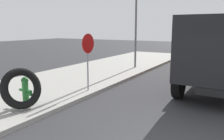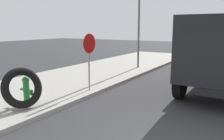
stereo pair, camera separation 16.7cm
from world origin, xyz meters
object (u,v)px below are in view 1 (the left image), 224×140
(stop_sign, at_px, (88,51))
(dump_truck_red, at_px, (224,52))
(fire_hydrant, at_px, (26,90))
(dump_truck_yellow, at_px, (224,42))
(street_light_pole, at_px, (136,16))
(loose_tire, at_px, (22,88))

(stop_sign, distance_m, dump_truck_red, 5.62)
(fire_hydrant, bearing_deg, dump_truck_yellow, -19.73)
(dump_truck_red, bearing_deg, fire_hydrant, 137.36)
(fire_hydrant, relative_size, dump_truck_yellow, 0.13)
(dump_truck_red, distance_m, street_light_pole, 6.05)
(stop_sign, distance_m, dump_truck_yellow, 11.49)
(street_light_pole, bearing_deg, loose_tire, -179.20)
(stop_sign, xyz_separation_m, dump_truck_red, (3.32, -4.53, -0.09))
(street_light_pole, bearing_deg, stop_sign, -173.84)
(stop_sign, bearing_deg, street_light_pole, 6.16)
(loose_tire, height_order, dump_truck_red, dump_truck_red)
(street_light_pole, bearing_deg, dump_truck_red, -117.01)
(street_light_pole, bearing_deg, fire_hydrant, 179.22)
(loose_tire, relative_size, stop_sign, 0.57)
(fire_hydrant, xyz_separation_m, street_light_pole, (8.38, -0.11, 2.69))
(stop_sign, distance_m, street_light_pole, 6.21)
(fire_hydrant, xyz_separation_m, stop_sign, (2.42, -0.76, 1.07))
(loose_tire, bearing_deg, dump_truck_red, -39.73)
(fire_hydrant, xyz_separation_m, dump_truck_red, (5.74, -5.29, 0.97))
(stop_sign, bearing_deg, dump_truck_red, -53.75)
(loose_tire, bearing_deg, fire_hydrant, 34.98)
(dump_truck_yellow, height_order, street_light_pole, street_light_pole)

